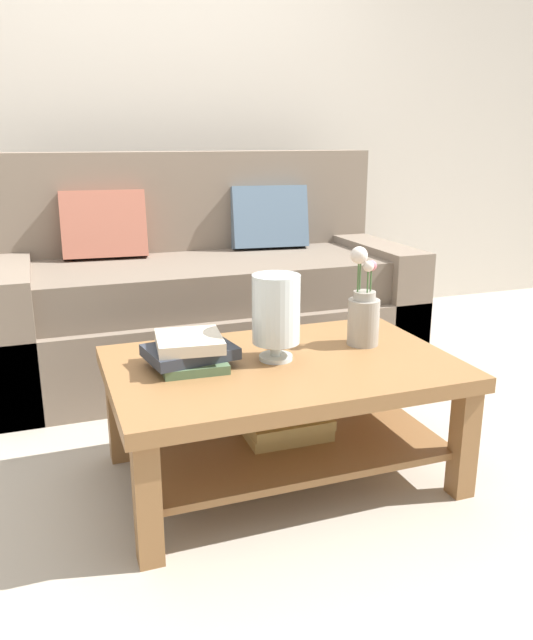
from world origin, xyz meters
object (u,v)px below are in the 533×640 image
Objects in this scene: glass_hurricane_vase at (276,311)px; book_stack_main at (190,351)px; coffee_table at (282,394)px; flower_pitcher at (363,311)px; couch at (204,295)px.

book_stack_main is at bearing 173.52° from glass_hurricane_vase.
glass_hurricane_vase reaches higher than coffee_table.
coffee_table is 3.75× the size of book_stack_main.
flower_pitcher is at bearing 11.56° from coffee_table.
couch reaches higher than book_stack_main.
flower_pitcher reaches higher than book_stack_main.
glass_hurricane_vase is 0.81× the size of flower_pitcher.
couch reaches higher than coffee_table.
coffee_table is 0.28m from glass_hurricane_vase.
flower_pitcher is at bearing 7.40° from glass_hurricane_vase.
flower_pitcher reaches higher than coffee_table.
book_stack_main is 0.85× the size of flower_pitcher.
book_stack_main is 0.63m from flower_pitcher.
coffee_table is (-0.04, -1.19, -0.06)m from couch.
book_stack_main reaches higher than coffee_table.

